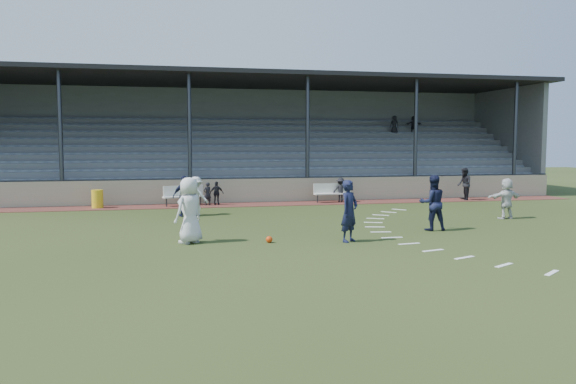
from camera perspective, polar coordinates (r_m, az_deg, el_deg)
The scene contains 19 objects.
ground at distance 17.30m, azimuth 1.75°, elevation -5.00°, with size 90.00×90.00×0.00m, color #2A3716.
cinder_track at distance 27.51m, azimuth -3.51°, elevation -1.26°, with size 34.00×2.00×0.02m, color #542721.
retaining_wall at distance 28.49m, azimuth -3.83°, elevation 0.15°, with size 34.00×0.18×1.20m, color tan.
bench_left at distance 27.34m, azimuth -10.57°, elevation -0.16°, with size 2.02×1.08×0.95m.
bench_right at distance 28.47m, azimuth 4.58°, elevation 0.11°, with size 2.02×0.58×0.95m.
trash_bin at distance 27.30m, azimuth -18.80°, elevation -0.67°, with size 0.52×0.52×0.83m, color yellow.
football at distance 16.99m, azimuth -1.93°, elevation -4.84°, with size 0.20×0.20×0.20m, color red.
player_white_lead at distance 17.06m, azimuth -9.98°, elevation -1.85°, with size 0.97×0.63×1.99m, color silver.
player_navy_lead at distance 17.13m, azimuth 6.25°, elevation -1.94°, with size 0.69×0.45×1.89m, color #121632.
player_navy_mid at distance 19.89m, azimuth 14.47°, elevation -1.08°, with size 0.93×0.72×1.90m, color #121632.
player_white_wing at distance 23.64m, azimuth -9.33°, elevation -0.40°, with size 1.04×0.60×1.61m, color silver.
player_navy_wing at distance 23.33m, azimuth -10.46°, elevation -0.41°, with size 0.98×0.41×1.67m, color #121632.
player_white_back at distance 23.87m, azimuth 21.31°, elevation -0.61°, with size 1.50×0.48×1.62m, color silver.
official at distance 30.81m, azimuth 17.47°, elevation 0.78°, with size 0.82×0.64×1.68m, color black.
sub_left_near at distance 27.20m, azimuth -8.19°, elevation -0.18°, with size 0.40×0.26×1.10m, color black.
sub_left_far at distance 27.37m, azimuth -7.25°, elevation -0.11°, with size 0.66×0.28×1.13m, color black.
sub_right at distance 28.57m, azimuth 5.37°, elevation 0.22°, with size 0.79×0.46×1.23m, color black.
grandstand at distance 33.07m, azimuth -5.02°, elevation 3.59°, with size 34.60×9.00×6.61m.
penalty_arc at distance 18.71m, azimuth 14.13°, elevation -4.37°, with size 3.89×14.63×0.01m.
Camera 1 is at (-4.10, -16.54, 3.00)m, focal length 35.00 mm.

